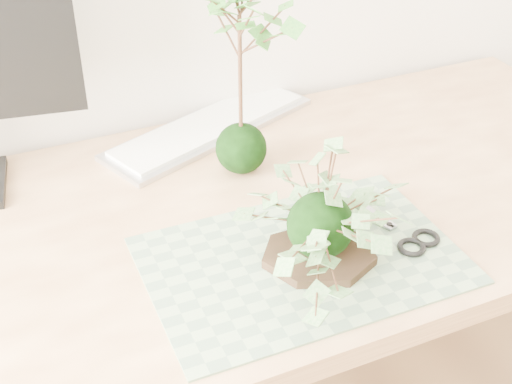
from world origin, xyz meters
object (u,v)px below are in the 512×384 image
(maple_kokedama, at_px, (240,29))
(keyboard, at_px, (210,127))
(desk, at_px, (253,249))
(ivy_kokedama, at_px, (322,199))

(maple_kokedama, bearing_deg, keyboard, 89.93)
(desk, height_order, maple_kokedama, maple_kokedama)
(keyboard, bearing_deg, maple_kokedama, -111.44)
(desk, relative_size, ivy_kokedama, 4.26)
(maple_kokedama, xyz_separation_m, keyboard, (0.00, 0.16, -0.27))
(desk, xyz_separation_m, ivy_kokedama, (0.04, -0.17, 0.21))
(maple_kokedama, relative_size, keyboard, 0.81)
(ivy_kokedama, bearing_deg, maple_kokedama, 91.08)
(keyboard, bearing_deg, desk, -117.35)
(ivy_kokedama, distance_m, keyboard, 0.47)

